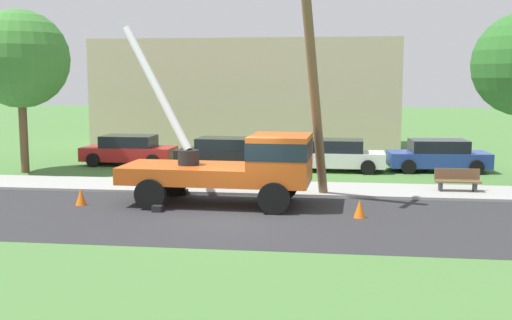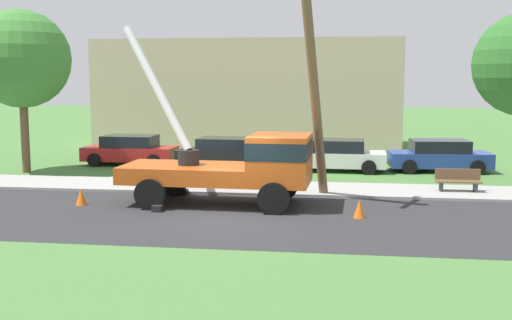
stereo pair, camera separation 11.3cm
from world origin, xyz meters
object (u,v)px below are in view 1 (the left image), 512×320
at_px(utility_truck, 241,163).
at_px(traffic_cone_behind, 81,197).
at_px(leaning_utility_pole, 312,69).
at_px(parked_sedan_white, 335,155).
at_px(parked_sedan_black, 225,153).
at_px(park_bench, 457,181).
at_px(roadside_tree_far, 20,59).
at_px(traffic_cone_ahead, 360,209).
at_px(parked_sedan_blue, 438,156).
at_px(parked_sedan_red, 129,150).

bearing_deg(utility_truck, traffic_cone_behind, -172.16).
height_order(leaning_utility_pole, parked_sedan_white, leaning_utility_pole).
xyz_separation_m(leaning_utility_pole, parked_sedan_black, (-4.30, 7.32, -3.74)).
xyz_separation_m(park_bench, roadside_tree_far, (-18.05, 2.67, 4.50)).
xyz_separation_m(leaning_utility_pole, park_bench, (5.20, 2.24, -3.99)).
bearing_deg(roadside_tree_far, traffic_cone_ahead, -26.39).
xyz_separation_m(utility_truck, parked_sedan_blue, (7.59, 8.55, -0.70)).
height_order(utility_truck, park_bench, utility_truck).
height_order(parked_sedan_white, parked_sedan_blue, same).
height_order(utility_truck, parked_sedan_red, utility_truck).
height_order(parked_sedan_black, roadside_tree_far, roadside_tree_far).
height_order(traffic_cone_ahead, park_bench, park_bench).
bearing_deg(leaning_utility_pole, parked_sedan_red, 139.00).
distance_m(utility_truck, roadside_tree_far, 12.57).
relative_size(traffic_cone_ahead, parked_sedan_blue, 0.12).
relative_size(parked_sedan_blue, park_bench, 2.82).
relative_size(leaning_utility_pole, parked_sedan_white, 1.96).
xyz_separation_m(traffic_cone_behind, parked_sedan_red, (-1.61, 9.47, 0.43)).
distance_m(leaning_utility_pole, parked_sedan_black, 9.28).
bearing_deg(park_bench, parked_sedan_blue, 88.58).
xyz_separation_m(utility_truck, leaning_utility_pole, (2.25, 0.83, 3.05)).
distance_m(utility_truck, parked_sedan_white, 8.62).
distance_m(traffic_cone_ahead, parked_sedan_black, 11.22).
bearing_deg(parked_sedan_red, leaning_utility_pole, -41.00).
xyz_separation_m(utility_truck, park_bench, (7.45, 3.07, -0.95)).
relative_size(traffic_cone_ahead, roadside_tree_far, 0.08).
xyz_separation_m(parked_sedan_black, parked_sedan_white, (5.05, -0.10, 0.00)).
height_order(parked_sedan_red, parked_sedan_white, same).
bearing_deg(utility_truck, parked_sedan_black, 104.09).
distance_m(parked_sedan_white, park_bench, 6.69).
relative_size(traffic_cone_behind, parked_sedan_white, 0.13).
relative_size(parked_sedan_white, park_bench, 2.77).
distance_m(traffic_cone_behind, parked_sedan_red, 9.62).
xyz_separation_m(traffic_cone_behind, parked_sedan_white, (8.25, 8.78, 0.43)).
bearing_deg(utility_truck, park_bench, 22.37).
xyz_separation_m(traffic_cone_ahead, parked_sedan_black, (-5.86, 9.56, 0.43)).
xyz_separation_m(leaning_utility_pole, parked_sedan_red, (-9.11, 7.92, -3.74)).
relative_size(leaning_utility_pole, parked_sedan_black, 1.93).
relative_size(parked_sedan_white, roadside_tree_far, 0.62).
height_order(traffic_cone_behind, parked_sedan_red, parked_sedan_red).
relative_size(traffic_cone_ahead, traffic_cone_behind, 1.00).
bearing_deg(parked_sedan_red, parked_sedan_blue, -0.81).
bearing_deg(roadside_tree_far, parked_sedan_white, 9.65).
relative_size(utility_truck, parked_sedan_red, 1.53).
relative_size(utility_truck, traffic_cone_ahead, 12.07).
distance_m(parked_sedan_blue, park_bench, 5.49).
height_order(traffic_cone_behind, parked_sedan_blue, parked_sedan_blue).
bearing_deg(parked_sedan_black, traffic_cone_ahead, -58.50).
bearing_deg(traffic_cone_behind, traffic_cone_ahead, -4.34).
xyz_separation_m(utility_truck, traffic_cone_ahead, (3.81, -1.41, -1.13)).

